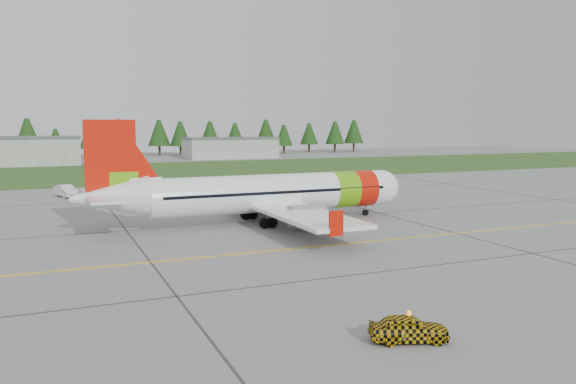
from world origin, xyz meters
name	(u,v)px	position (x,y,z in m)	size (l,w,h in m)	color
ground	(414,268)	(0.00, 0.00, 0.00)	(320.00, 320.00, 0.00)	gray
aircraft	(268,194)	(-2.52, 18.96, 2.70)	(30.93, 28.35, 9.38)	white
follow_me_car	(409,303)	(-7.46, -9.92, 1.65)	(1.33, 1.12, 3.30)	#E8B90C
service_van	(65,179)	(-18.93, 46.27, 2.30)	(1.61, 1.52, 4.60)	silver
grass_strip	(163,171)	(0.00, 82.00, 0.01)	(320.00, 50.00, 0.03)	#30561E
taxi_guideline	(351,243)	(0.00, 8.00, 0.01)	(120.00, 0.25, 0.02)	gold
hangar_west	(2,152)	(-30.00, 110.00, 3.00)	(32.00, 14.00, 6.00)	#A8A8A3
hangar_east	(230,148)	(25.00, 118.00, 2.60)	(24.00, 12.00, 5.20)	#A8A8A3
treeline	(125,139)	(0.00, 138.00, 5.00)	(160.00, 8.00, 10.00)	#1C3F14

